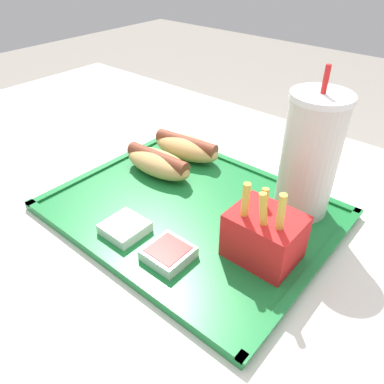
# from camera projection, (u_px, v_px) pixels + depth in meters

# --- Properties ---
(dining_table) EXTENTS (1.47, 0.83, 0.75)m
(dining_table) POSITION_uv_depth(u_px,v_px,m) (186.00, 359.00, 0.77)
(dining_table) COLOR beige
(dining_table) RESTS_ON ground_plane
(food_tray) EXTENTS (0.40, 0.31, 0.01)m
(food_tray) POSITION_uv_depth(u_px,v_px,m) (192.00, 211.00, 0.56)
(food_tray) COLOR #197233
(food_tray) RESTS_ON dining_table
(soda_cup) EXTENTS (0.08, 0.08, 0.21)m
(soda_cup) POSITION_uv_depth(u_px,v_px,m) (310.00, 156.00, 0.51)
(soda_cup) COLOR silver
(soda_cup) RESTS_ON food_tray
(hot_dog_far) EXTENTS (0.13, 0.07, 0.04)m
(hot_dog_far) POSITION_uv_depth(u_px,v_px,m) (186.00, 147.00, 0.67)
(hot_dog_far) COLOR tan
(hot_dog_far) RESTS_ON food_tray
(hot_dog_near) EXTENTS (0.13, 0.06, 0.04)m
(hot_dog_near) POSITION_uv_depth(u_px,v_px,m) (158.00, 162.00, 0.63)
(hot_dog_near) COLOR tan
(hot_dog_near) RESTS_ON food_tray
(fries_carton) EXTENTS (0.09, 0.07, 0.11)m
(fries_carton) POSITION_uv_depth(u_px,v_px,m) (265.00, 235.00, 0.46)
(fries_carton) COLOR red
(fries_carton) RESTS_ON food_tray
(sauce_cup_mayo) EXTENTS (0.05, 0.05, 0.02)m
(sauce_cup_mayo) POSITION_uv_depth(u_px,v_px,m) (125.00, 227.00, 0.51)
(sauce_cup_mayo) COLOR silver
(sauce_cup_mayo) RESTS_ON food_tray
(sauce_cup_ketchup) EXTENTS (0.05, 0.05, 0.02)m
(sauce_cup_ketchup) POSITION_uv_depth(u_px,v_px,m) (168.00, 253.00, 0.47)
(sauce_cup_ketchup) COLOR silver
(sauce_cup_ketchup) RESTS_ON food_tray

